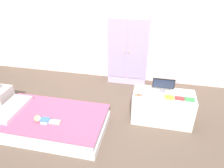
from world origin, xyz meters
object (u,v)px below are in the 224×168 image
at_px(tv_monitor, 164,84).
at_px(doll, 42,120).
at_px(book_red, 180,98).
at_px(wardrobe, 128,50).
at_px(bed, 51,122).
at_px(rocking_horse_toy, 139,92).
at_px(book_yellow, 169,97).
at_px(book_green, 190,100).
at_px(tv_stand, 162,107).

bearing_deg(tv_monitor, doll, -155.03).
relative_size(tv_monitor, book_red, 2.54).
distance_m(wardrobe, tv_monitor, 1.31).
distance_m(doll, wardrobe, 2.15).
relative_size(bed, doll, 4.25).
xyz_separation_m(wardrobe, rocking_horse_toy, (0.36, -1.29, -0.16)).
relative_size(doll, book_red, 3.00).
xyz_separation_m(wardrobe, book_yellow, (0.81, -1.26, -0.21)).
height_order(bed, wardrobe, wardrobe).
bearing_deg(tv_monitor, book_green, -23.40).
bearing_deg(doll, book_red, 17.69).
relative_size(tv_monitor, book_yellow, 2.48).
height_order(rocking_horse_toy, book_yellow, rocking_horse_toy).
relative_size(rocking_horse_toy, book_yellow, 0.98).
bearing_deg(doll, wardrobe, 62.92).
relative_size(tv_stand, book_yellow, 7.02).
distance_m(bed, book_red, 1.97).
xyz_separation_m(bed, rocking_horse_toy, (1.29, 0.43, 0.45)).
relative_size(tv_monitor, rocking_horse_toy, 2.54).
bearing_deg(rocking_horse_toy, book_yellow, 3.94).
height_order(bed, book_red, book_red).
xyz_separation_m(doll, tv_monitor, (1.67, 0.78, 0.35)).
xyz_separation_m(bed, book_yellow, (1.73, 0.46, 0.40)).
xyz_separation_m(tv_monitor, book_green, (0.39, -0.17, -0.12)).
relative_size(bed, wardrobe, 1.14).
relative_size(bed, tv_monitor, 5.01).
bearing_deg(bed, tv_stand, 18.49).
xyz_separation_m(bed, book_red, (1.88, 0.46, 0.40)).
distance_m(doll, tv_stand, 1.84).
height_order(bed, tv_stand, tv_stand).
height_order(wardrobe, tv_stand, wardrobe).
bearing_deg(rocking_horse_toy, book_green, 2.39).
height_order(rocking_horse_toy, book_green, rocking_horse_toy).
bearing_deg(tv_monitor, book_yellow, -59.68).
bearing_deg(rocking_horse_toy, doll, -156.33).
bearing_deg(rocking_horse_toy, tv_monitor, 29.69).
xyz_separation_m(rocking_horse_toy, book_green, (0.73, 0.03, -0.06)).
height_order(book_red, book_green, book_red).
bearing_deg(doll, bed, 77.14).
bearing_deg(wardrobe, doll, -117.08).
distance_m(wardrobe, tv_stand, 1.46).
distance_m(doll, tv_monitor, 1.87).
xyz_separation_m(tv_monitor, book_yellow, (0.10, -0.17, -0.12)).
distance_m(tv_stand, tv_monitor, 0.39).
distance_m(doll, book_green, 2.16).
distance_m(tv_stand, book_yellow, 0.29).
relative_size(bed, book_yellow, 12.43).
bearing_deg(book_red, tv_stand, 156.23).
distance_m(book_red, book_green, 0.14).
relative_size(wardrobe, tv_monitor, 4.40).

